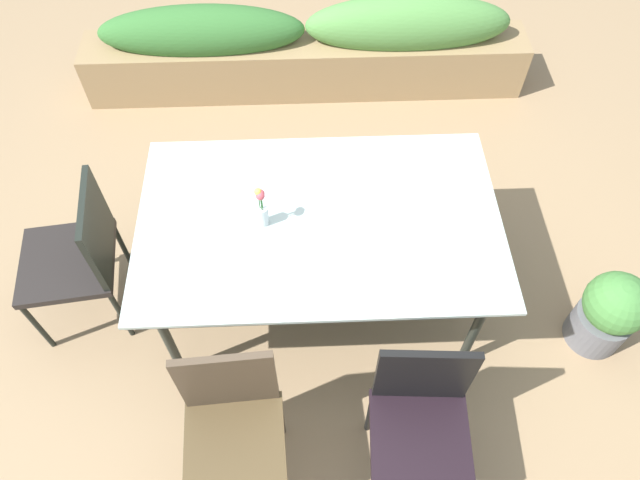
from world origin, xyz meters
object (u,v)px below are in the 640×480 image
(potted_plant, at_px, (610,312))
(chair_end_left, at_px, (80,253))
(chair_near_left, at_px, (234,423))
(flower_vase, at_px, (263,209))
(planter_box, at_px, (308,49))
(dining_table, at_px, (320,225))
(chair_near_right, at_px, (422,418))

(potted_plant, bearing_deg, chair_end_left, 173.54)
(chair_near_left, distance_m, flower_vase, 0.93)
(chair_end_left, xyz_separation_m, planter_box, (1.19, 1.82, -0.19))
(dining_table, height_order, flower_vase, flower_vase)
(chair_near_right, relative_size, potted_plant, 1.69)
(flower_vase, relative_size, planter_box, 0.08)
(dining_table, xyz_separation_m, chair_near_left, (-0.39, -0.88, -0.16))
(chair_near_right, xyz_separation_m, potted_plant, (1.09, 0.59, -0.25))
(chair_end_left, relative_size, flower_vase, 3.69)
(flower_vase, distance_m, planter_box, 1.93)
(flower_vase, relative_size, potted_plant, 0.46)
(flower_vase, height_order, potted_plant, flower_vase)
(chair_near_left, height_order, planter_box, chair_near_left)
(chair_end_left, bearing_deg, chair_near_left, -144.63)
(flower_vase, distance_m, potted_plant, 1.86)
(chair_near_left, distance_m, potted_plant, 1.98)
(planter_box, bearing_deg, potted_plant, -54.79)
(flower_vase, bearing_deg, planter_box, 82.33)
(dining_table, distance_m, planter_box, 1.86)
(chair_near_right, distance_m, flower_vase, 1.14)
(potted_plant, bearing_deg, chair_near_right, -151.70)
(dining_table, relative_size, chair_near_right, 1.92)
(dining_table, bearing_deg, planter_box, 90.38)
(chair_near_left, height_order, potted_plant, chair_near_left)
(dining_table, relative_size, planter_box, 0.55)
(chair_near_left, bearing_deg, potted_plant, -166.12)
(chair_near_left, xyz_separation_m, potted_plant, (1.87, 0.59, -0.27))
(potted_plant, bearing_deg, planter_box, 125.21)
(planter_box, bearing_deg, chair_near_right, -81.54)
(dining_table, bearing_deg, potted_plant, -11.22)
(chair_end_left, relative_size, chair_near_right, 1.01)
(chair_near_right, xyz_separation_m, flower_vase, (-0.65, 0.87, 0.34))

